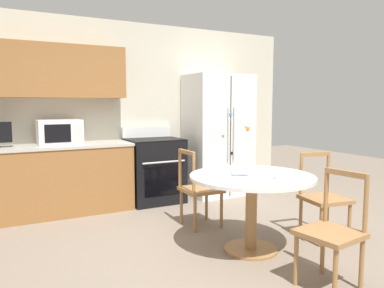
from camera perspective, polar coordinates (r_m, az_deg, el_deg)
The scene contains 12 objects.
ground_plane at distance 3.59m, azimuth 6.29°, elevation -17.23°, with size 14.00×14.00×0.00m, color gray.
back_wall at distance 5.54m, azimuth -11.66°, elevation 6.18°, with size 5.20×0.44×2.60m.
kitchen_counter at distance 5.14m, azimuth -20.31°, elevation -5.12°, with size 1.98×0.64×0.90m.
refrigerator at distance 5.85m, azimuth 3.98°, elevation 1.36°, with size 0.94×0.72×1.86m.
oven_range at distance 5.46m, azimuth -5.77°, elevation -3.92°, with size 0.76×0.68×1.08m.
microwave at distance 5.06m, azimuth -19.51°, elevation 1.69°, with size 0.53×0.37×0.32m.
dining_table at distance 3.65m, azimuth 9.07°, elevation -6.95°, with size 1.19×1.19×0.74m.
dining_chair_right at distance 4.21m, azimuth 19.38°, elevation -7.77°, with size 0.48×0.48×0.90m.
dining_chair_far at distance 4.36m, azimuth 1.05°, elevation -6.94°, with size 0.42×0.42×0.90m.
dining_chair_near at distance 3.16m, azimuth 20.53°, elevation -12.48°, with size 0.47×0.47×0.90m.
candle_glass at distance 3.49m, azimuth 13.28°, elevation -4.66°, with size 0.09×0.09×0.08m.
folded_napkin at distance 3.58m, azimuth 7.26°, elevation -4.37°, with size 0.17×0.11×0.05m.
Camera 1 is at (-1.87, -2.72, 1.43)m, focal length 35.00 mm.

